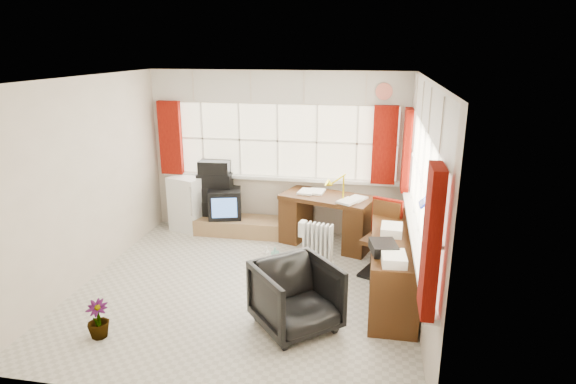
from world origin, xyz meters
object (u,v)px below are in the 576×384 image
Objects in this scene: office_chair at (296,297)px; tv_bench at (241,226)px; task_chair at (383,235)px; desk at (327,218)px; mini_fridge at (190,203)px; credenza at (392,263)px; crt_tv at (225,203)px; desk_lamp at (344,182)px; radiator at (318,249)px.

tv_bench is at bearing 77.87° from office_chair.
task_chair is 2.42m from tv_bench.
tv_bench is (-1.29, 2.46, -0.23)m from office_chair.
desk is 2.27m from office_chair.
task_chair is 1.12× the size of mini_fridge.
desk is at bearing -7.04° from mini_fridge.
credenza reaches higher than tv_bench.
crt_tv is at bearing 172.26° from desk.
desk_lamp is 0.96m from task_chair.
mini_fridge is (-2.13, 2.54, 0.08)m from office_chair.
desk_lamp is 0.28× the size of tv_bench.
radiator is at bearing -116.11° from desk_lamp.
desk_lamp is 2.20m from office_chair.
desk_lamp reaches higher than credenza.
desk_lamp reaches higher than desk.
desk_lamp reaches higher than crt_tv.
task_chair is at bearing -19.39° from mini_fridge.
credenza is 2.75m from tv_bench.
mini_fridge reaches higher than tv_bench.
desk is 2.38× the size of radiator.
task_chair is 0.89m from radiator.
office_chair is 0.56× the size of tv_bench.
office_chair reaches higher than crt_tv.
desk_lamp is 1.89m from tv_bench.
radiator is 0.70× the size of mini_fridge.
tv_bench is at bearing -5.99° from crt_tv.
crt_tv is (-2.53, 1.55, 0.09)m from credenza.
task_chair is (0.80, -0.79, 0.10)m from desk.
desk is at bearing 48.06° from office_chair.
crt_tv is (-1.86, 0.42, -0.55)m from desk_lamp.
tv_bench is 0.43m from crt_tv.
desk reaches higher than tv_bench.
tv_bench is at bearing 146.30° from credenza.
crt_tv is (-1.54, 2.49, 0.12)m from office_chair.
office_chair is at bearing -49.95° from mini_fridge.
task_chair is at bearing -44.58° from desk.
desk_lamp is 0.65× the size of crt_tv.
mini_fridge is at bearing 154.43° from radiator.
desk_lamp is at bearing 120.61° from credenza.
desk reaches higher than radiator.
task_chair reaches higher than credenza.
desk_lamp is at bearing -39.63° from desk.
radiator is 1.01× the size of crt_tv.
desk is at bearing 124.34° from credenza.
desk is at bearing -8.06° from tv_bench.
desk is 1.64m from crt_tv.
credenza is 2.97m from crt_tv.
radiator is 0.30× the size of credenza.
office_chair is (-0.32, -2.07, -0.67)m from desk_lamp.
credenza is (0.99, 0.94, 0.03)m from office_chair.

